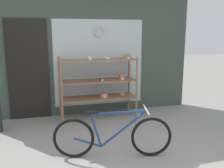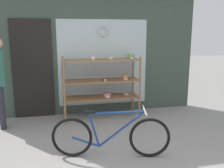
# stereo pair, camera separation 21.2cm
# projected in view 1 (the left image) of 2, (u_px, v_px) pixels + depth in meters

# --- Properties ---
(storefront_facade) EXTENTS (4.71, 0.13, 3.57)m
(storefront_facade) POSITION_uv_depth(u_px,v_px,m) (88.00, 36.00, 5.46)
(storefront_facade) COLOR #3D4C42
(storefront_facade) RESTS_ON ground_plane
(display_case) EXTENTS (1.62, 0.54, 1.36)m
(display_case) POSITION_uv_depth(u_px,v_px,m) (100.00, 80.00, 5.31)
(display_case) COLOR #8E6642
(display_case) RESTS_ON ground_plane
(bicycle) EXTENTS (1.72, 0.55, 0.74)m
(bicycle) POSITION_uv_depth(u_px,v_px,m) (112.00, 136.00, 3.66)
(bicycle) COLOR black
(bicycle) RESTS_ON ground_plane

